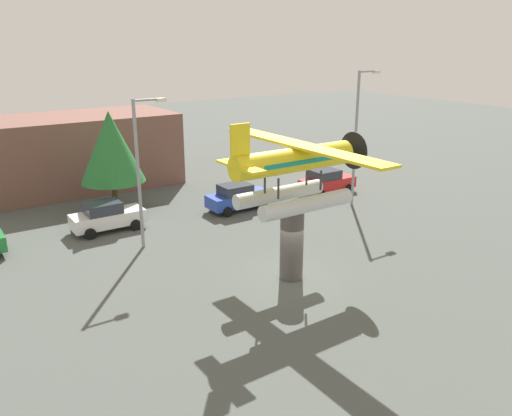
# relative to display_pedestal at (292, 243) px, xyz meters

# --- Properties ---
(ground_plane) EXTENTS (140.00, 140.00, 0.00)m
(ground_plane) POSITION_rel_display_pedestal_xyz_m (0.00, 0.00, -1.78)
(ground_plane) COLOR #4C514C
(display_pedestal) EXTENTS (1.10, 1.10, 3.56)m
(display_pedestal) POSITION_rel_display_pedestal_xyz_m (0.00, 0.00, 0.00)
(display_pedestal) COLOR #4C4742
(display_pedestal) RESTS_ON ground
(floatplane_monument) EXTENTS (6.93, 10.41, 4.00)m
(floatplane_monument) POSITION_rel_display_pedestal_xyz_m (0.13, 0.00, 3.45)
(floatplane_monument) COLOR silver
(floatplane_monument) RESTS_ON display_pedestal
(car_mid_white) EXTENTS (4.20, 2.02, 1.76)m
(car_mid_white) POSITION_rel_display_pedestal_xyz_m (-5.13, 11.16, -0.90)
(car_mid_white) COLOR white
(car_mid_white) RESTS_ON ground
(car_far_blue) EXTENTS (4.20, 2.02, 1.76)m
(car_far_blue) POSITION_rel_display_pedestal_xyz_m (3.35, 10.22, -0.90)
(car_far_blue) COLOR #2847B7
(car_far_blue) RESTS_ON ground
(car_distant_red) EXTENTS (4.20, 2.02, 1.76)m
(car_distant_red) POSITION_rel_display_pedestal_xyz_m (10.89, 9.98, -0.90)
(car_distant_red) COLOR red
(car_distant_red) RESTS_ON ground
(streetlight_primary) EXTENTS (1.84, 0.28, 7.96)m
(streetlight_primary) POSITION_rel_display_pedestal_xyz_m (-4.18, 7.50, 2.84)
(streetlight_primary) COLOR gray
(streetlight_primary) RESTS_ON ground
(streetlight_secondary) EXTENTS (1.84, 0.28, 8.93)m
(streetlight_secondary) POSITION_rel_display_pedestal_xyz_m (10.59, 6.81, 3.34)
(streetlight_secondary) COLOR gray
(streetlight_secondary) RESTS_ON ground
(storefront_building) EXTENTS (14.64, 7.37, 5.41)m
(storefront_building) POSITION_rel_display_pedestal_xyz_m (-3.82, 22.00, 0.93)
(storefront_building) COLOR brown
(storefront_building) RESTS_ON ground
(tree_east) EXTENTS (4.06, 4.06, 6.60)m
(tree_east) POSITION_rel_display_pedestal_xyz_m (-3.56, 14.14, 2.56)
(tree_east) COLOR brown
(tree_east) RESTS_ON ground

